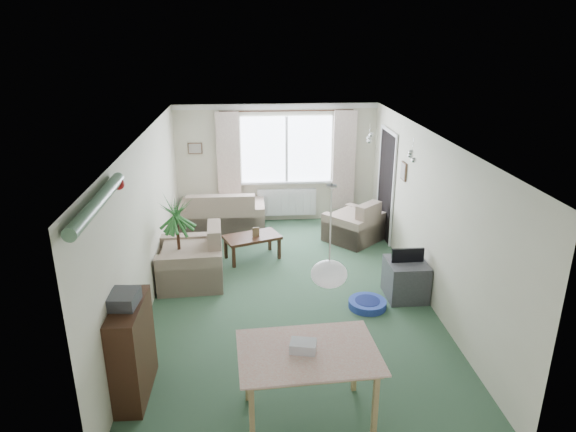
{
  "coord_description": "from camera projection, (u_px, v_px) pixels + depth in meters",
  "views": [
    {
      "loc": [
        -0.56,
        -6.79,
        3.73
      ],
      "look_at": [
        0.0,
        0.3,
        1.15
      ],
      "focal_mm": 32.0,
      "sensor_mm": 36.0,
      "label": 1
    }
  ],
  "objects": [
    {
      "name": "ground",
      "position": [
        290.0,
        295.0,
        7.68
      ],
      "size": [
        6.5,
        6.5,
        0.0
      ],
      "primitive_type": "plane",
      "color": "#2E4E37"
    },
    {
      "name": "window",
      "position": [
        286.0,
        149.0,
        10.2
      ],
      "size": [
        1.8,
        0.03,
        1.3
      ],
      "primitive_type": "cube",
      "color": "white"
    },
    {
      "name": "curtain_rod",
      "position": [
        287.0,
        111.0,
        9.87
      ],
      "size": [
        2.6,
        0.03,
        0.03
      ],
      "primitive_type": "cube",
      "color": "black"
    },
    {
      "name": "curtain_left",
      "position": [
        229.0,
        163.0,
        10.1
      ],
      "size": [
        0.45,
        0.08,
        2.0
      ],
      "primitive_type": "cube",
      "color": "beige"
    },
    {
      "name": "curtain_right",
      "position": [
        344.0,
        161.0,
        10.27
      ],
      "size": [
        0.45,
        0.08,
        2.0
      ],
      "primitive_type": "cube",
      "color": "beige"
    },
    {
      "name": "radiator",
      "position": [
        287.0,
        202.0,
        10.54
      ],
      "size": [
        1.2,
        0.1,
        0.55
      ],
      "primitive_type": "cube",
      "color": "white"
    },
    {
      "name": "doorway",
      "position": [
        386.0,
        186.0,
        9.54
      ],
      "size": [
        0.03,
        0.95,
        2.0
      ],
      "primitive_type": "cube",
      "color": "black"
    },
    {
      "name": "pendant_lamp",
      "position": [
        329.0,
        274.0,
        5.03
      ],
      "size": [
        0.36,
        0.36,
        0.36
      ],
      "primitive_type": "sphere",
      "color": "white"
    },
    {
      "name": "tinsel_garland",
      "position": [
        98.0,
        202.0,
        4.6
      ],
      "size": [
        1.6,
        1.6,
        0.12
      ],
      "primitive_type": "cylinder",
      "color": "#196626"
    },
    {
      "name": "bauble_cluster_a",
      "position": [
        369.0,
        135.0,
        7.86
      ],
      "size": [
        0.2,
        0.2,
        0.2
      ],
      "primitive_type": "sphere",
      "color": "silver"
    },
    {
      "name": "bauble_cluster_b",
      "position": [
        412.0,
        152.0,
        6.75
      ],
      "size": [
        0.2,
        0.2,
        0.2
      ],
      "primitive_type": "sphere",
      "color": "silver"
    },
    {
      "name": "wall_picture_back",
      "position": [
        195.0,
        148.0,
        10.06
      ],
      "size": [
        0.28,
        0.03,
        0.22
      ],
      "primitive_type": "cube",
      "color": "brown"
    },
    {
      "name": "wall_picture_right",
      "position": [
        404.0,
        171.0,
        8.42
      ],
      "size": [
        0.03,
        0.24,
        0.3
      ],
      "primitive_type": "cube",
      "color": "brown"
    },
    {
      "name": "sofa",
      "position": [
        222.0,
        210.0,
        10.03
      ],
      "size": [
        1.65,
        0.87,
        0.82
      ],
      "primitive_type": "cube",
      "rotation": [
        0.0,
        0.0,
        3.14
      ],
      "color": "tan",
      "rests_on": "ground"
    },
    {
      "name": "armchair_corner",
      "position": [
        354.0,
        220.0,
        9.56
      ],
      "size": [
        1.22,
        1.22,
        0.79
      ],
      "primitive_type": "cube",
      "rotation": [
        0.0,
        0.0,
        3.88
      ],
      "color": "#B6AF8A",
      "rests_on": "ground"
    },
    {
      "name": "armchair_left",
      "position": [
        190.0,
        255.0,
        7.94
      ],
      "size": [
        1.03,
        1.08,
        0.92
      ],
      "primitive_type": "cube",
      "rotation": [
        0.0,
        0.0,
        -1.52
      ],
      "color": "#BEAB8F",
      "rests_on": "ground"
    },
    {
      "name": "coffee_table",
      "position": [
        252.0,
        247.0,
        8.84
      ],
      "size": [
        1.05,
        0.81,
        0.42
      ],
      "primitive_type": "cube",
      "rotation": [
        0.0,
        0.0,
        0.36
      ],
      "color": "black",
      "rests_on": "ground"
    },
    {
      "name": "photo_frame",
      "position": [
        256.0,
        232.0,
        8.73
      ],
      "size": [
        0.12,
        0.04,
        0.16
      ],
      "primitive_type": "cube",
      "rotation": [
        0.0,
        0.0,
        0.2
      ],
      "color": "brown",
      "rests_on": "coffee_table"
    },
    {
      "name": "bookshelf",
      "position": [
        132.0,
        350.0,
        5.43
      ],
      "size": [
        0.31,
        0.89,
        1.08
      ],
      "primitive_type": "cube",
      "rotation": [
        0.0,
        0.0,
        -0.02
      ],
      "color": "black",
      "rests_on": "ground"
    },
    {
      "name": "hifi_box",
      "position": [
        123.0,
        299.0,
        5.22
      ],
      "size": [
        0.31,
        0.37,
        0.14
      ],
      "primitive_type": "cube",
      "rotation": [
        0.0,
        0.0,
        -0.09
      ],
      "color": "#36363B",
      "rests_on": "bookshelf"
    },
    {
      "name": "houseplant",
      "position": [
        179.0,
        242.0,
        7.76
      ],
      "size": [
        0.75,
        0.75,
        1.42
      ],
      "primitive_type": "cylinder",
      "rotation": [
        0.0,
        0.0,
        0.28
      ],
      "color": "#1A4D1D",
      "rests_on": "ground"
    },
    {
      "name": "dining_table",
      "position": [
        308.0,
        386.0,
        5.1
      ],
      "size": [
        1.31,
        0.91,
        0.79
      ],
      "primitive_type": "cube",
      "rotation": [
        0.0,
        0.0,
        0.06
      ],
      "color": "tan",
      "rests_on": "ground"
    },
    {
      "name": "gift_box",
      "position": [
        303.0,
        347.0,
        4.95
      ],
      "size": [
        0.28,
        0.23,
        0.12
      ],
      "primitive_type": "cube",
      "rotation": [
        0.0,
        0.0,
        -0.22
      ],
      "color": "silver",
      "rests_on": "dining_table"
    },
    {
      "name": "tv_cube",
      "position": [
        406.0,
        279.0,
        7.54
      ],
      "size": [
        0.57,
        0.62,
        0.56
      ],
      "primitive_type": "cube",
      "rotation": [
        0.0,
        0.0,
        0.0
      ],
      "color": "#3F3F45",
      "rests_on": "ground"
    },
    {
      "name": "pet_bed",
      "position": [
        367.0,
        304.0,
        7.32
      ],
      "size": [
        0.68,
        0.68,
        0.11
      ],
      "primitive_type": "cylinder",
      "rotation": [
        0.0,
        0.0,
        -0.33
      ],
      "color": "navy",
      "rests_on": "ground"
    }
  ]
}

